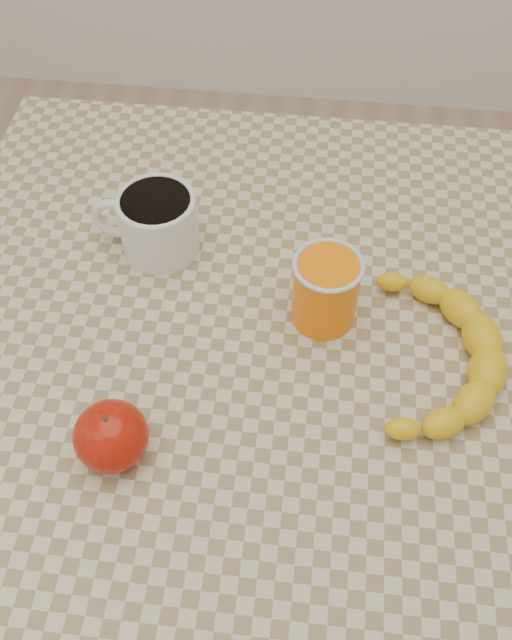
# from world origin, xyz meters

# --- Properties ---
(ground) EXTENTS (3.00, 3.00, 0.00)m
(ground) POSITION_xyz_m (0.00, 0.00, 0.00)
(ground) COLOR tan
(ground) RESTS_ON ground
(table) EXTENTS (0.80, 0.80, 0.75)m
(table) POSITION_xyz_m (0.00, 0.00, 0.66)
(table) COLOR #C9B98E
(table) RESTS_ON ground
(coffee_mug) EXTENTS (0.14, 0.10, 0.08)m
(coffee_mug) POSITION_xyz_m (-0.13, 0.12, 0.79)
(coffee_mug) COLOR silver
(coffee_mug) RESTS_ON table
(orange_juice_glass) EXTENTS (0.08, 0.08, 0.09)m
(orange_juice_glass) POSITION_xyz_m (0.07, 0.03, 0.80)
(orange_juice_glass) COLOR orange
(orange_juice_glass) RESTS_ON table
(apple) EXTENTS (0.09, 0.09, 0.07)m
(apple) POSITION_xyz_m (-0.12, -0.17, 0.78)
(apple) COLOR #8E0C04
(apple) RESTS_ON table
(banana) EXTENTS (0.24, 0.30, 0.04)m
(banana) POSITION_xyz_m (0.20, -0.02, 0.77)
(banana) COLOR yellow
(banana) RESTS_ON table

